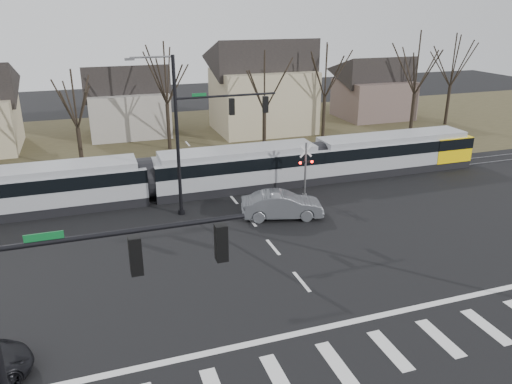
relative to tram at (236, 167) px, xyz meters
name	(u,v)px	position (x,y,z in m)	size (l,w,h in m)	color
ground	(319,303)	(-0.85, -16.00, -1.68)	(140.00, 140.00, 0.00)	black
grass_verge	(184,139)	(-0.85, 16.00, -1.67)	(140.00, 28.00, 0.01)	#38331E
crosswalk	(364,357)	(-0.85, -20.00, -1.67)	(27.00, 2.60, 0.01)	silver
stop_line	(337,325)	(-0.85, -17.80, -1.67)	(28.00, 0.35, 0.01)	silver
lane_dashes	(226,190)	(-0.85, 0.00, -1.67)	(0.18, 30.00, 0.01)	silver
rail_pair	(226,190)	(-0.85, -0.20, -1.65)	(90.00, 1.52, 0.06)	#59595E
tram	(236,167)	(0.00, 0.00, 0.00)	(40.62, 3.02, 3.08)	gray
sedan	(282,205)	(1.20, -6.18, -0.82)	(5.49, 3.06, 1.72)	#515459
signal_pole_near_left	(60,310)	(-11.26, -22.00, 4.02)	(9.28, 0.44, 10.20)	black
signal_pole_far	(202,128)	(-3.26, -3.50, 4.02)	(9.28, 0.44, 10.20)	black
rail_crossing_signal	(305,172)	(4.15, -3.21, 0.21)	(1.08, 0.36, 4.00)	#59595B
tree_row	(216,99)	(1.15, 10.00, 3.32)	(59.20, 7.20, 10.00)	black
house_b	(127,97)	(-5.85, 20.00, 2.29)	(8.64, 7.56, 7.65)	gray
house_c	(263,82)	(8.15, 17.00, 3.55)	(10.80, 8.64, 10.10)	tan
house_d	(374,85)	(23.15, 19.00, 2.29)	(8.64, 7.56, 7.65)	brown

